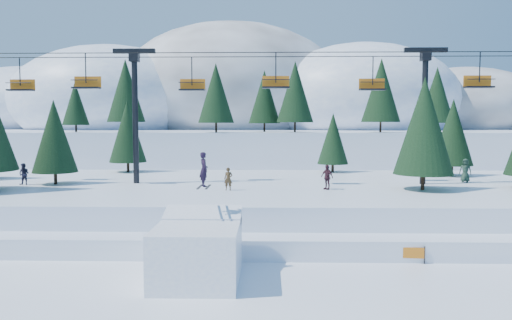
{
  "coord_description": "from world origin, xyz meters",
  "views": [
    {
      "loc": [
        1.21,
        -20.13,
        7.14
      ],
      "look_at": [
        0.57,
        6.0,
        5.2
      ],
      "focal_mm": 35.0,
      "sensor_mm": 36.0,
      "label": 1
    }
  ],
  "objects_px": {
    "jump_kicker": "(198,250)",
    "chairlift": "(266,94)",
    "banner_near": "(396,253)",
    "banner_far": "(402,244)"
  },
  "relations": [
    {
      "from": "chairlift",
      "to": "banner_far",
      "type": "xyz_separation_m",
      "value": [
        7.47,
        -11.15,
        -8.78
      ]
    },
    {
      "from": "chairlift",
      "to": "banner_far",
      "type": "relative_size",
      "value": 16.28
    },
    {
      "from": "chairlift",
      "to": "banner_near",
      "type": "relative_size",
      "value": 16.15
    },
    {
      "from": "jump_kicker",
      "to": "banner_near",
      "type": "bearing_deg",
      "value": 17.05
    },
    {
      "from": "jump_kicker",
      "to": "banner_far",
      "type": "xyz_separation_m",
      "value": [
        10.51,
        4.83,
        -0.84
      ]
    },
    {
      "from": "jump_kicker",
      "to": "banner_near",
      "type": "xyz_separation_m",
      "value": [
        9.73,
        2.98,
        -0.84
      ]
    },
    {
      "from": "banner_near",
      "to": "chairlift",
      "type": "bearing_deg",
      "value": 117.25
    },
    {
      "from": "chairlift",
      "to": "banner_near",
      "type": "height_order",
      "value": "chairlift"
    },
    {
      "from": "jump_kicker",
      "to": "chairlift",
      "type": "bearing_deg",
      "value": 79.24
    },
    {
      "from": "banner_far",
      "to": "chairlift",
      "type": "bearing_deg",
      "value": 123.83
    }
  ]
}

